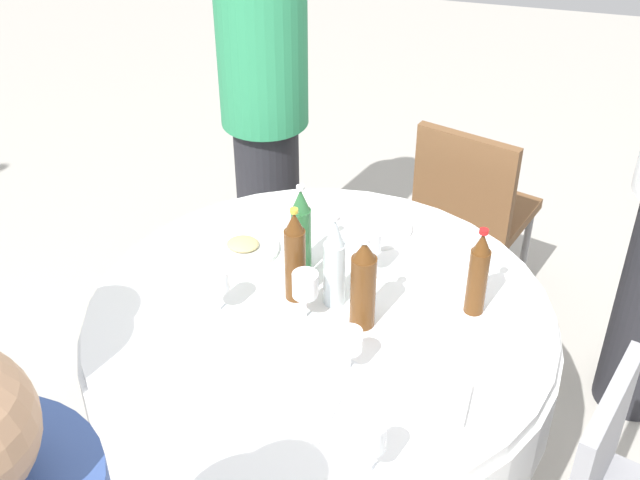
{
  "coord_description": "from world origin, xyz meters",
  "views": [
    {
      "loc": [
        0.46,
        -1.78,
        2.26
      ],
      "look_at": [
        0.0,
        0.0,
        0.98
      ],
      "focal_mm": 46.35,
      "sensor_mm": 36.0,
      "label": 1
    }
  ],
  "objects": [
    {
      "name": "ground_plane",
      "position": [
        0.0,
        0.0,
        0.0
      ],
      "size": [
        10.0,
        10.0,
        0.0
      ],
      "primitive_type": "plane",
      "color": "#B7B2A8"
    },
    {
      "name": "dining_table",
      "position": [
        0.0,
        0.0,
        0.59
      ],
      "size": [
        1.38,
        1.38,
        0.74
      ],
      "color": "white",
      "rests_on": "ground_plane"
    },
    {
      "name": "bottle_brown_near",
      "position": [
        0.13,
        -0.03,
        0.88
      ],
      "size": [
        0.07,
        0.07,
        0.29
      ],
      "color": "#593314",
      "rests_on": "dining_table"
    },
    {
      "name": "bottle_brown_far",
      "position": [
        -0.08,
        0.04,
        0.88
      ],
      "size": [
        0.06,
        0.06,
        0.31
      ],
      "color": "#593314",
      "rests_on": "dining_table"
    },
    {
      "name": "bottle_brown_rear",
      "position": [
        0.43,
        0.11,
        0.87
      ],
      "size": [
        0.06,
        0.06,
        0.28
      ],
      "color": "#593314",
      "rests_on": "dining_table"
    },
    {
      "name": "bottle_green_east",
      "position": [
        -0.11,
        0.18,
        0.88
      ],
      "size": [
        0.06,
        0.06,
        0.29
      ],
      "color": "#2D6B38",
      "rests_on": "dining_table"
    },
    {
      "name": "bottle_clear_south",
      "position": [
        0.03,
        0.05,
        0.88
      ],
      "size": [
        0.06,
        0.06,
        0.3
      ],
      "color": "silver",
      "rests_on": "dining_table"
    },
    {
      "name": "wine_glass_east",
      "position": [
        0.13,
        -0.22,
        0.83
      ],
      "size": [
        0.07,
        0.07,
        0.13
      ],
      "color": "white",
      "rests_on": "dining_table"
    },
    {
      "name": "wine_glass_south",
      "position": [
        0.1,
        0.21,
        0.85
      ],
      "size": [
        0.06,
        0.06,
        0.15
      ],
      "color": "white",
      "rests_on": "dining_table"
    },
    {
      "name": "wine_glass_outer",
      "position": [
        0.26,
        -0.54,
        0.85
      ],
      "size": [
        0.06,
        0.06,
        0.16
      ],
      "color": "white",
      "rests_on": "dining_table"
    },
    {
      "name": "wine_glass_mid",
      "position": [
        -0.28,
        -0.08,
        0.85
      ],
      "size": [
        0.07,
        0.07,
        0.14
      ],
      "color": "white",
      "rests_on": "dining_table"
    },
    {
      "name": "wine_glass_right",
      "position": [
        -0.03,
        -0.04,
        0.85
      ],
      "size": [
        0.07,
        0.07,
        0.16
      ],
      "color": "white",
      "rests_on": "dining_table"
    },
    {
      "name": "plate_right",
      "position": [
        0.07,
        0.45,
        0.75
      ],
      "size": [
        0.25,
        0.25,
        0.02
      ],
      "color": "white",
      "rests_on": "dining_table"
    },
    {
      "name": "plate_left",
      "position": [
        -0.31,
        0.22,
        0.75
      ],
      "size": [
        0.23,
        0.23,
        0.04
      ],
      "color": "white",
      "rests_on": "dining_table"
    },
    {
      "name": "spoon_far",
      "position": [
        0.13,
        -0.4,
        0.74
      ],
      "size": [
        0.04,
        0.18,
        0.0
      ],
      "primitive_type": "cube",
      "rotation": [
        0.0,
        0.0,
        4.59
      ],
      "color": "silver",
      "rests_on": "dining_table"
    },
    {
      "name": "fork_rear",
      "position": [
        -0.38,
        -0.26,
        0.74
      ],
      "size": [
        0.13,
        0.15,
        0.0
      ],
      "primitive_type": "cube",
      "rotation": [
        0.0,
        0.0,
        0.86
      ],
      "color": "silver",
      "rests_on": "dining_table"
    },
    {
      "name": "folded_napkin",
      "position": [
        0.38,
        -0.28,
        0.75
      ],
      "size": [
        0.15,
        0.15,
        0.02
      ],
      "primitive_type": "cube",
      "rotation": [
        0.0,
        0.0,
        -0.05
      ],
      "color": "white",
      "rests_on": "dining_table"
    },
    {
      "name": "person_far",
      "position": [
        -0.47,
        0.98,
        0.83
      ],
      "size": [
        0.34,
        0.34,
        1.58
      ],
      "rotation": [
        0.0,
        0.0,
        0.45
      ],
      "color": "#26262B",
      "rests_on": "ground_plane"
    },
    {
      "name": "chair_mid",
      "position": [
        0.35,
        1.03,
        0.52
      ],
      "size": [
        0.51,
        0.51,
        0.87
      ],
      "rotation": [
        0.0,
        0.0,
        -0.33
      ],
      "color": "brown",
      "rests_on": "ground_plane"
    }
  ]
}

